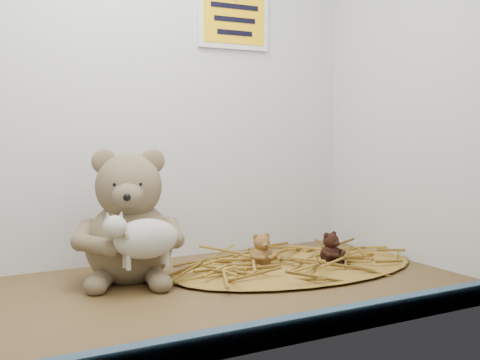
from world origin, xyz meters
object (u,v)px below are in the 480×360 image
toy_lamb (146,239)px  mini_teddy_tan (262,249)px  mini_teddy_brown (330,247)px  main_teddy (129,215)px

toy_lamb → mini_teddy_tan: toy_lamb is taller
mini_teddy_brown → mini_teddy_tan: bearing=147.9°
toy_lamb → mini_teddy_tan: (27.02, 4.43, -5.26)cm
toy_lamb → mini_teddy_brown: size_ratio=2.28×
main_teddy → mini_teddy_brown: size_ratio=3.74×
toy_lamb → mini_teddy_tan: size_ratio=2.25×
mini_teddy_tan → mini_teddy_brown: mini_teddy_tan is taller
mini_teddy_tan → mini_teddy_brown: 14.98cm
main_teddy → mini_teddy_brown: bearing=7.0°
main_teddy → mini_teddy_tan: bearing=10.4°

